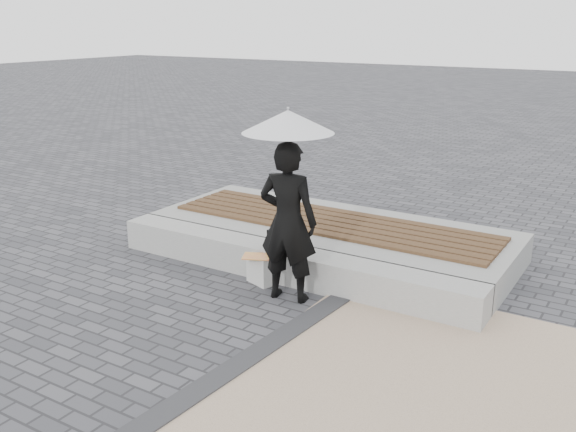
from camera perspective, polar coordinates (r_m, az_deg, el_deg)
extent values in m
plane|color=#4B4B50|center=(6.89, -7.32, -9.89)|extent=(80.00, 80.00, 0.00)
cube|color=#303033|center=(6.13, -4.70, -13.27)|extent=(0.61, 5.20, 0.04)
cube|color=#ACABA6|center=(8.00, -0.18, -4.24)|extent=(5.00, 0.45, 0.40)
cube|color=gray|center=(8.98, 3.87, -1.86)|extent=(5.00, 2.00, 0.40)
imported|color=black|center=(7.20, 0.00, -0.53)|extent=(0.74, 0.55, 1.86)
cylinder|color=#B2B2B8|center=(7.06, 0.00, 3.37)|extent=(0.02, 0.02, 1.01)
cone|color=silver|center=(6.94, 0.00, 8.41)|extent=(1.01, 1.01, 0.25)
sphere|color=#B2B2B8|center=(6.92, 0.00, 9.56)|extent=(0.03, 0.03, 0.03)
cube|color=black|center=(7.72, -0.53, -2.37)|extent=(0.40, 0.20, 0.27)
cube|color=beige|center=(7.86, -2.55, -4.79)|extent=(0.38, 0.25, 0.37)
cube|color=#D22941|center=(7.75, -2.78, -3.61)|extent=(0.41, 0.37, 0.01)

